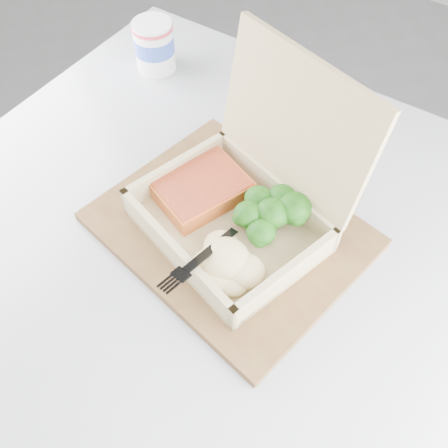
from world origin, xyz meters
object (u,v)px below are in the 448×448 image
Objects in this scene: serving_tray at (230,229)px; paper_cup at (154,44)px; takeout_container at (249,192)px; cafe_table at (205,295)px.

paper_cup reaches higher than serving_tray.
takeout_container reaches higher than serving_tray.
cafe_table is at bearing -43.29° from paper_cup.
takeout_container reaches higher than cafe_table.
paper_cup reaches higher than cafe_table.
takeout_container is at bearing 44.50° from cafe_table.
paper_cup is at bearing 142.22° from serving_tray.
paper_cup is (-0.32, 0.25, 0.04)m from serving_tray.
takeout_container is (0.01, 0.03, 0.06)m from serving_tray.
serving_tray is at bearing -37.78° from paper_cup.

